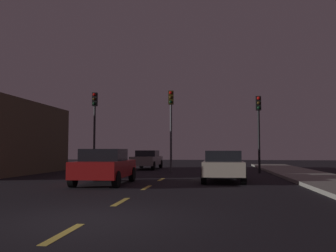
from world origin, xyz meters
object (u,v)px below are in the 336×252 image
object	(u,v)px
traffic_signal_left	(95,116)
car_stopped_ahead	(223,165)
traffic_signal_center	(171,115)
car_oncoming_far	(147,159)
car_adjacent_lane	(105,166)
traffic_signal_right	(259,119)

from	to	relation	value
traffic_signal_left	car_stopped_ahead	distance (m)	10.75
traffic_signal_center	car_oncoming_far	bearing A→B (deg)	119.70
traffic_signal_center	car_adjacent_lane	size ratio (longest dim) A/B	1.30
traffic_signal_center	car_oncoming_far	xyz separation A→B (m)	(-2.33, 4.08, -2.95)
traffic_signal_right	car_oncoming_far	size ratio (longest dim) A/B	1.09
traffic_signal_center	car_oncoming_far	distance (m)	5.55
traffic_signal_center	traffic_signal_right	distance (m)	5.56
traffic_signal_center	car_adjacent_lane	bearing A→B (deg)	-102.27
traffic_signal_right	car_stopped_ahead	bearing A→B (deg)	-111.22
traffic_signal_right	traffic_signal_center	bearing A→B (deg)	179.99
traffic_signal_right	car_oncoming_far	bearing A→B (deg)	152.64
traffic_signal_right	car_stopped_ahead	distance (m)	7.13
car_stopped_ahead	car_adjacent_lane	size ratio (longest dim) A/B	1.09
car_adjacent_lane	traffic_signal_right	bearing A→B (deg)	48.43
traffic_signal_right	traffic_signal_left	bearing A→B (deg)	180.00
traffic_signal_right	car_stopped_ahead	world-z (taller)	traffic_signal_right
traffic_signal_center	car_adjacent_lane	world-z (taller)	traffic_signal_center
traffic_signal_left	car_oncoming_far	world-z (taller)	traffic_signal_left
traffic_signal_right	car_stopped_ahead	size ratio (longest dim) A/B	1.09
traffic_signal_center	traffic_signal_right	size ratio (longest dim) A/B	1.10
car_oncoming_far	car_adjacent_lane	bearing A→B (deg)	-87.59
car_stopped_ahead	traffic_signal_center	bearing A→B (deg)	117.11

